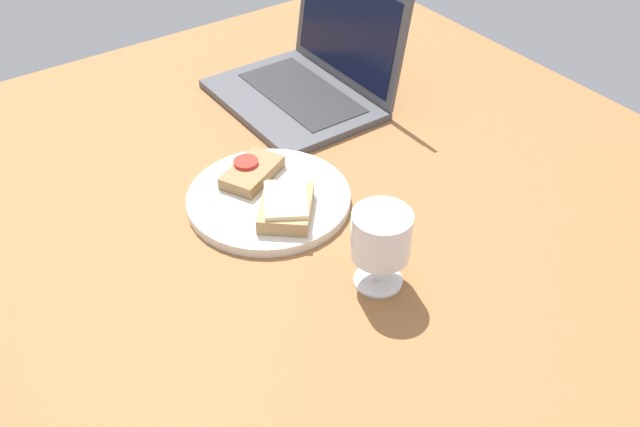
{
  "coord_description": "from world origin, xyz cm",
  "views": [
    {
      "loc": [
        71.29,
        -45.41,
        73.25
      ],
      "look_at": [
        6.26,
        0.5,
        8.0
      ],
      "focal_mm": 40.0,
      "sensor_mm": 36.0,
      "label": 1
    }
  ],
  "objects_px": {
    "plate": "(269,199)",
    "laptop": "(312,74)",
    "sandwich_with_tomato": "(252,172)",
    "sandwich_with_cheese": "(285,206)",
    "wine_glass": "(381,238)"
  },
  "relations": [
    {
      "from": "sandwich_with_cheese",
      "to": "wine_glass",
      "type": "distance_m",
      "value": 0.19
    },
    {
      "from": "sandwich_with_cheese",
      "to": "laptop",
      "type": "relative_size",
      "value": 0.4
    },
    {
      "from": "sandwich_with_tomato",
      "to": "wine_glass",
      "type": "relative_size",
      "value": 1.02
    },
    {
      "from": "wine_glass",
      "to": "laptop",
      "type": "distance_m",
      "value": 0.52
    },
    {
      "from": "wine_glass",
      "to": "laptop",
      "type": "bearing_deg",
      "value": 155.49
    },
    {
      "from": "sandwich_with_tomato",
      "to": "sandwich_with_cheese",
      "type": "distance_m",
      "value": 0.11
    },
    {
      "from": "sandwich_with_tomato",
      "to": "laptop",
      "type": "xyz_separation_m",
      "value": [
        -0.18,
        0.24,
        0.02
      ]
    },
    {
      "from": "sandwich_with_cheese",
      "to": "wine_glass",
      "type": "relative_size",
      "value": 1.07
    },
    {
      "from": "sandwich_with_tomato",
      "to": "plate",
      "type": "bearing_deg",
      "value": -3.16
    },
    {
      "from": "plate",
      "to": "sandwich_with_cheese",
      "type": "xyz_separation_m",
      "value": [
        0.05,
        -0.0,
        0.02
      ]
    },
    {
      "from": "plate",
      "to": "sandwich_with_cheese",
      "type": "height_order",
      "value": "sandwich_with_cheese"
    },
    {
      "from": "sandwich_with_cheese",
      "to": "laptop",
      "type": "bearing_deg",
      "value": 139.32
    },
    {
      "from": "sandwich_with_tomato",
      "to": "laptop",
      "type": "bearing_deg",
      "value": 126.64
    },
    {
      "from": "sandwich_with_cheese",
      "to": "sandwich_with_tomato",
      "type": "bearing_deg",
      "value": 176.72
    },
    {
      "from": "plate",
      "to": "laptop",
      "type": "distance_m",
      "value": 0.34
    }
  ]
}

